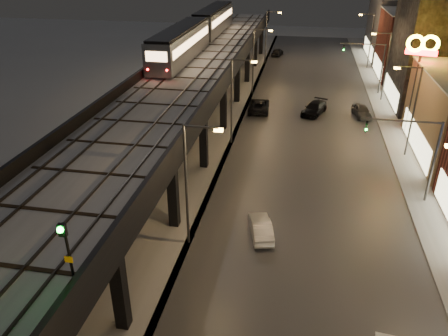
{
  "coord_description": "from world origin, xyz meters",
  "views": [
    {
      "loc": [
        6.35,
        -11.34,
        18.78
      ],
      "look_at": [
        1.41,
        15.33,
        5.0
      ],
      "focal_mm": 35.0,
      "sensor_mm": 36.0,
      "label": 1
    }
  ],
  "objects_px": {
    "subway_train": "(199,30)",
    "car_near_white": "(261,228)",
    "rail_signal": "(65,242)",
    "car_mid_silver": "(259,106)",
    "car_onc_red": "(362,111)",
    "car_far_white": "(277,52)",
    "car_onc_white": "(314,109)"
  },
  "relations": [
    {
      "from": "subway_train",
      "to": "car_near_white",
      "type": "distance_m",
      "value": 38.25
    },
    {
      "from": "rail_signal",
      "to": "car_mid_silver",
      "type": "bearing_deg",
      "value": 85.58
    },
    {
      "from": "subway_train",
      "to": "rail_signal",
      "type": "relative_size",
      "value": 12.94
    },
    {
      "from": "car_onc_red",
      "to": "car_far_white",
      "type": "bearing_deg",
      "value": 100.88
    },
    {
      "from": "subway_train",
      "to": "car_onc_red",
      "type": "bearing_deg",
      "value": -20.28
    },
    {
      "from": "car_near_white",
      "to": "car_far_white",
      "type": "relative_size",
      "value": 0.96
    },
    {
      "from": "car_near_white",
      "to": "car_mid_silver",
      "type": "distance_m",
      "value": 27.02
    },
    {
      "from": "rail_signal",
      "to": "car_mid_silver",
      "type": "height_order",
      "value": "rail_signal"
    },
    {
      "from": "rail_signal",
      "to": "car_onc_red",
      "type": "xyz_separation_m",
      "value": [
        15.84,
        40.88,
        -7.97
      ]
    },
    {
      "from": "car_onc_white",
      "to": "car_onc_red",
      "type": "bearing_deg",
      "value": 21.08
    },
    {
      "from": "subway_train",
      "to": "car_onc_white",
      "type": "bearing_deg",
      "value": -26.82
    },
    {
      "from": "subway_train",
      "to": "car_mid_silver",
      "type": "distance_m",
      "value": 14.86
    },
    {
      "from": "subway_train",
      "to": "car_mid_silver",
      "type": "bearing_deg",
      "value": -41.34
    },
    {
      "from": "car_far_white",
      "to": "car_onc_white",
      "type": "xyz_separation_m",
      "value": [
        6.97,
        -32.09,
        0.02
      ]
    },
    {
      "from": "car_far_white",
      "to": "subway_train",
      "type": "bearing_deg",
      "value": 77.26
    },
    {
      "from": "car_near_white",
      "to": "car_mid_silver",
      "type": "bearing_deg",
      "value": -97.63
    },
    {
      "from": "car_mid_silver",
      "to": "subway_train",
      "type": "bearing_deg",
      "value": -44.91
    },
    {
      "from": "rail_signal",
      "to": "car_onc_white",
      "type": "xyz_separation_m",
      "value": [
        10.09,
        40.77,
        -7.96
      ]
    },
    {
      "from": "car_near_white",
      "to": "car_far_white",
      "type": "height_order",
      "value": "car_far_white"
    },
    {
      "from": "car_mid_silver",
      "to": "car_onc_red",
      "type": "distance_m",
      "value": 12.7
    },
    {
      "from": "car_mid_silver",
      "to": "car_onc_red",
      "type": "xyz_separation_m",
      "value": [
        12.7,
        0.18,
        -0.04
      ]
    },
    {
      "from": "rail_signal",
      "to": "car_mid_silver",
      "type": "relative_size",
      "value": 0.54
    },
    {
      "from": "car_near_white",
      "to": "car_far_white",
      "type": "distance_m",
      "value": 59.07
    },
    {
      "from": "car_near_white",
      "to": "car_far_white",
      "type": "xyz_separation_m",
      "value": [
        -3.19,
        58.98,
        0.05
      ]
    },
    {
      "from": "car_mid_silver",
      "to": "car_onc_white",
      "type": "distance_m",
      "value": 6.95
    },
    {
      "from": "rail_signal",
      "to": "car_onc_red",
      "type": "bearing_deg",
      "value": 68.82
    },
    {
      "from": "subway_train",
      "to": "car_mid_silver",
      "type": "height_order",
      "value": "subway_train"
    },
    {
      "from": "car_onc_white",
      "to": "car_onc_red",
      "type": "xyz_separation_m",
      "value": [
        5.75,
        0.12,
        -0.01
      ]
    },
    {
      "from": "rail_signal",
      "to": "car_far_white",
      "type": "distance_m",
      "value": 73.36
    },
    {
      "from": "car_near_white",
      "to": "car_mid_silver",
      "type": "height_order",
      "value": "car_mid_silver"
    },
    {
      "from": "car_near_white",
      "to": "car_onc_red",
      "type": "bearing_deg",
      "value": -123.79
    },
    {
      "from": "subway_train",
      "to": "car_mid_silver",
      "type": "relative_size",
      "value": 6.94
    }
  ]
}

